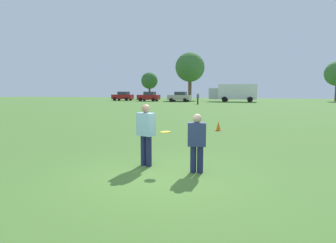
% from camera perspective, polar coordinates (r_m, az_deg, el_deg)
% --- Properties ---
extents(ground_plane, '(146.18, 146.18, 0.00)m').
position_cam_1_polar(ground_plane, '(6.98, -1.07, -10.89)').
color(ground_plane, '#47702D').
extents(player_thrower, '(0.54, 0.42, 1.68)m').
position_cam_1_polar(player_thrower, '(7.78, -4.40, -1.99)').
color(player_thrower, '#1E234C').
rests_on(player_thrower, ground).
extents(player_defender, '(0.48, 0.32, 1.48)m').
position_cam_1_polar(player_defender, '(7.16, 5.76, -3.70)').
color(player_defender, '#1E234C').
rests_on(player_defender, ground).
extents(frisbee, '(0.27, 0.27, 0.05)m').
position_cam_1_polar(frisbee, '(7.38, -0.50, -2.12)').
color(frisbee, yellow).
extents(traffic_cone, '(0.32, 0.32, 0.48)m').
position_cam_1_polar(traffic_cone, '(14.98, 9.99, -0.89)').
color(traffic_cone, '#D8590C').
rests_on(traffic_cone, ground).
extents(parked_car_near_left, '(4.23, 2.27, 1.82)m').
position_cam_1_polar(parked_car_near_left, '(59.29, -8.97, 5.02)').
color(parked_car_near_left, maroon).
rests_on(parked_car_near_left, ground).
extents(parked_car_mid_left, '(4.23, 2.27, 1.82)m').
position_cam_1_polar(parked_car_mid_left, '(55.38, -3.83, 5.00)').
color(parked_car_mid_left, maroon).
rests_on(parked_car_mid_left, ground).
extents(parked_car_center, '(4.23, 2.27, 1.82)m').
position_cam_1_polar(parked_car_center, '(52.93, 2.34, 4.96)').
color(parked_car_center, '#B7AD99').
rests_on(parked_car_center, ground).
extents(box_truck, '(8.54, 3.10, 3.18)m').
position_cam_1_polar(box_truck, '(53.85, 13.01, 5.71)').
color(box_truck, white).
rests_on(box_truck, ground).
extents(bystander_sideline_watcher, '(0.29, 0.48, 1.68)m').
position_cam_1_polar(bystander_sideline_watcher, '(42.48, 5.94, 4.66)').
color(bystander_sideline_watcher, black).
rests_on(bystander_sideline_watcher, ground).
extents(tree_west_oak, '(3.87, 3.87, 6.29)m').
position_cam_1_polar(tree_west_oak, '(68.08, -3.71, 8.08)').
color(tree_west_oak, brown).
rests_on(tree_west_oak, ground).
extents(tree_west_maple, '(6.19, 6.19, 10.07)m').
position_cam_1_polar(tree_west_maple, '(61.88, 4.39, 10.68)').
color(tree_west_maple, brown).
rests_on(tree_west_maple, ground).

